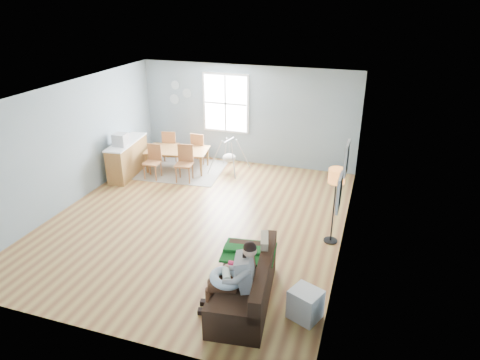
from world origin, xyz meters
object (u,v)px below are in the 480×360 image
(chair_se, at_px, (185,161))
(monitor, at_px, (120,140))
(father, at_px, (236,276))
(storage_cube, at_px, (305,304))
(chair_nw, at_px, (170,144))
(counter, at_px, (128,158))
(toddler, at_px, (244,260))
(chair_ne, at_px, (199,146))
(chair_sw, at_px, (153,159))
(baby_swing, at_px, (229,157))
(floor_lamp, at_px, (336,182))
(dining_table, at_px, (178,160))
(sofa, at_px, (247,287))

(chair_se, relative_size, monitor, 2.71)
(father, distance_m, chair_se, 5.13)
(storage_cube, xyz_separation_m, monitor, (-5.34, 3.65, 0.82))
(chair_nw, relative_size, counter, 0.54)
(toddler, relative_size, chair_se, 0.79)
(chair_ne, xyz_separation_m, counter, (-1.46, -1.30, -0.04))
(chair_sw, distance_m, chair_nw, 1.18)
(toddler, xyz_separation_m, monitor, (-4.33, 3.41, 0.42))
(storage_cube, bearing_deg, baby_swing, 120.58)
(floor_lamp, bearing_deg, dining_table, 151.67)
(father, xyz_separation_m, chair_se, (-2.81, 4.28, -0.13))
(father, height_order, baby_swing, father)
(chair_sw, distance_m, chair_se, 0.85)
(dining_table, bearing_deg, chair_nw, 121.90)
(dining_table, bearing_deg, chair_ne, 50.74)
(chair_ne, relative_size, baby_swing, 0.88)
(sofa, height_order, counter, counter)
(sofa, relative_size, floor_lamp, 1.29)
(chair_se, bearing_deg, chair_ne, 95.63)
(baby_swing, bearing_deg, chair_sw, -150.25)
(counter, height_order, monitor, monitor)
(chair_se, bearing_deg, floor_lamp, -25.01)
(toddler, bearing_deg, chair_se, 126.14)
(floor_lamp, relative_size, counter, 0.91)
(toddler, bearing_deg, chair_nw, 127.34)
(counter, relative_size, monitor, 4.89)
(floor_lamp, bearing_deg, monitor, 165.61)
(sofa, height_order, chair_ne, chair_ne)
(sofa, relative_size, dining_table, 1.20)
(toddler, height_order, floor_lamp, floor_lamp)
(chair_ne, bearing_deg, baby_swing, -15.55)
(sofa, xyz_separation_m, chair_nw, (-3.85, 5.09, 0.24))
(baby_swing, bearing_deg, floor_lamp, -41.82)
(father, height_order, storage_cube, father)
(toddler, relative_size, dining_table, 0.45)
(counter, bearing_deg, chair_sw, 2.97)
(father, bearing_deg, chair_sw, 131.07)
(chair_se, relative_size, chair_ne, 1.04)
(chair_nw, bearing_deg, father, -54.96)
(storage_cube, bearing_deg, father, -168.37)
(floor_lamp, height_order, baby_swing, floor_lamp)
(chair_ne, height_order, baby_swing, baby_swing)
(father, bearing_deg, floor_lamp, 65.66)
(chair_sw, distance_m, counter, 0.74)
(dining_table, distance_m, chair_sw, 0.76)
(chair_ne, bearing_deg, counter, -138.45)
(father, bearing_deg, storage_cube, 11.63)
(toddler, height_order, chair_nw, toddler)
(storage_cube, height_order, counter, counter)
(father, height_order, chair_se, father)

